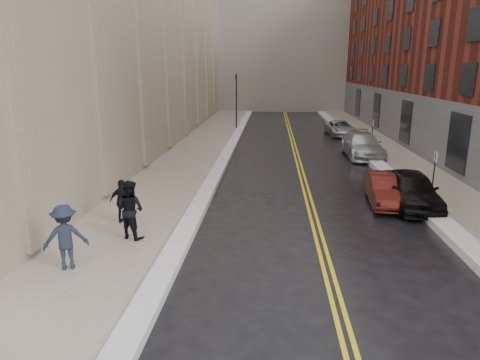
% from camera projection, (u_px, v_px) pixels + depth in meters
% --- Properties ---
extents(ground, '(160.00, 160.00, 0.00)m').
position_uv_depth(ground, '(241.00, 281.00, 11.87)').
color(ground, black).
rests_on(ground, ground).
extents(sidewalk_left, '(4.00, 64.00, 0.15)m').
position_uv_depth(sidewalk_left, '(189.00, 159.00, 27.61)').
color(sidewalk_left, gray).
rests_on(sidewalk_left, ground).
extents(sidewalk_right, '(3.00, 64.00, 0.15)m').
position_uv_depth(sidewalk_right, '(403.00, 162.00, 26.65)').
color(sidewalk_right, gray).
rests_on(sidewalk_right, ground).
extents(lane_stripe_a, '(0.12, 64.00, 0.01)m').
position_uv_depth(lane_stripe_a, '(296.00, 161.00, 27.14)').
color(lane_stripe_a, gold).
rests_on(lane_stripe_a, ground).
extents(lane_stripe_b, '(0.12, 64.00, 0.01)m').
position_uv_depth(lane_stripe_b, '(300.00, 161.00, 27.12)').
color(lane_stripe_b, gold).
rests_on(lane_stripe_b, ground).
extents(snow_ridge_left, '(0.70, 60.80, 0.26)m').
position_uv_depth(snow_ridge_left, '(225.00, 158.00, 27.43)').
color(snow_ridge_left, white).
rests_on(snow_ridge_left, ground).
extents(snow_ridge_right, '(0.85, 60.80, 0.30)m').
position_uv_depth(snow_ridge_right, '(373.00, 160.00, 26.76)').
color(snow_ridge_right, white).
rests_on(snow_ridge_right, ground).
extents(traffic_signal, '(0.18, 0.15, 5.20)m').
position_uv_depth(traffic_signal, '(236.00, 97.00, 40.22)').
color(traffic_signal, black).
rests_on(traffic_signal, ground).
extents(parking_sign_near, '(0.06, 0.35, 2.23)m').
position_uv_depth(parking_sign_near, '(434.00, 172.00, 18.68)').
color(parking_sign_near, black).
rests_on(parking_sign_near, ground).
extents(parking_sign_far, '(0.06, 0.35, 2.23)m').
position_uv_depth(parking_sign_far, '(372.00, 132.00, 30.26)').
color(parking_sign_far, black).
rests_on(parking_sign_far, ground).
extents(car_black, '(1.96, 4.61, 1.55)m').
position_uv_depth(car_black, '(411.00, 189.00, 18.05)').
color(car_black, black).
rests_on(car_black, ground).
extents(car_maroon, '(1.69, 4.14, 1.33)m').
position_uv_depth(car_maroon, '(386.00, 189.00, 18.48)').
color(car_maroon, '#4A120D').
rests_on(car_maroon, ground).
extents(car_silver_near, '(2.37, 5.51, 1.58)m').
position_uv_depth(car_silver_near, '(362.00, 145.00, 28.39)').
color(car_silver_near, '#ABADB3').
rests_on(car_silver_near, ground).
extents(car_silver_far, '(2.50, 4.81, 1.30)m').
position_uv_depth(car_silver_far, '(340.00, 128.00, 37.52)').
color(car_silver_far, '#A7A9B0').
rests_on(car_silver_far, ground).
extents(pedestrian_a, '(1.20, 1.09, 2.01)m').
position_uv_depth(pedestrian_a, '(130.00, 209.00, 14.32)').
color(pedestrian_a, black).
rests_on(pedestrian_a, sidewalk_left).
extents(pedestrian_b, '(1.41, 1.15, 1.90)m').
position_uv_depth(pedestrian_b, '(65.00, 237.00, 12.11)').
color(pedestrian_b, '#1B2332').
rests_on(pedestrian_b, sidewalk_left).
extents(pedestrian_c, '(0.97, 0.42, 1.65)m').
position_uv_depth(pedestrian_c, '(123.00, 201.00, 15.77)').
color(pedestrian_c, black).
rests_on(pedestrian_c, sidewalk_left).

